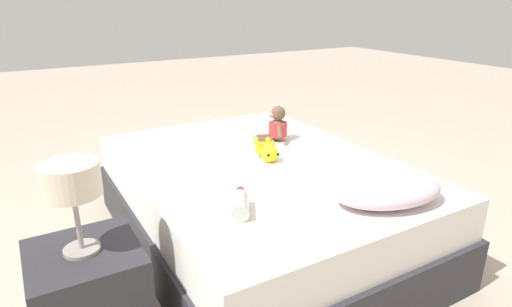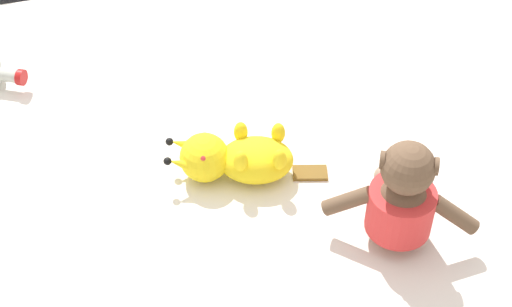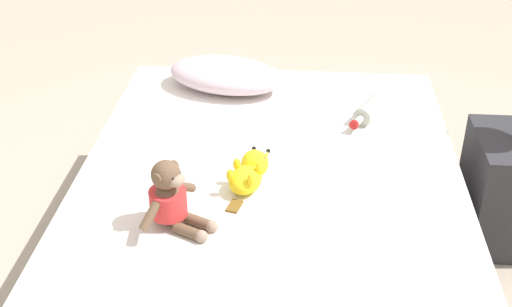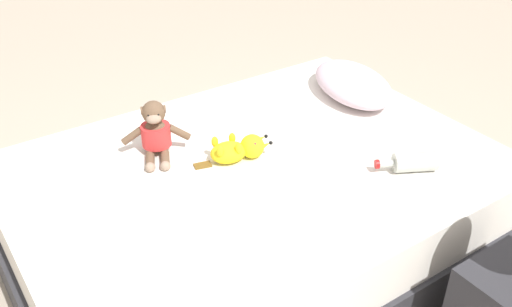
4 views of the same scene
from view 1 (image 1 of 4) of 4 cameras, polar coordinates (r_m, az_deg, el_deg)
The scene contains 8 objects.
ground_plane at distance 2.72m, azimuth 0.45°, elevation -11.35°, with size 16.00×16.00×0.00m, color #B7A893.
bed at distance 2.59m, azimuth 0.47°, elevation -6.57°, with size 1.45×1.98×0.51m.
pillow at distance 2.07m, azimuth 17.00°, elevation -4.60°, with size 0.59×0.44×0.13m.
plush_monkey at distance 2.84m, azimuth 2.71°, elevation 3.59°, with size 0.25×0.27×0.24m.
plush_yellow_creature at distance 2.54m, azimuth 1.39°, elevation 0.38°, with size 0.16×0.33×0.10m.
glass_bottle at distance 1.91m, azimuth -2.09°, elevation -6.80°, with size 0.17×0.24×0.08m.
nightstand at distance 1.97m, azimuth -21.07°, elevation -17.92°, with size 0.42×0.42×0.49m.
bedside_lamp at distance 1.71m, azimuth -23.27°, elevation -3.66°, with size 0.21×0.21×0.37m.
Camera 1 is at (1.18, 1.99, 1.42)m, focal length 30.17 mm.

